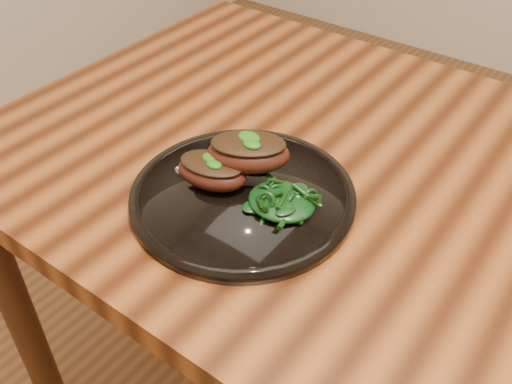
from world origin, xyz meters
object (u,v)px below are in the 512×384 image
lamb_chop_front (212,170)px  greens_heap (282,198)px  desk (482,268)px  plate (243,196)px

lamb_chop_front → greens_heap: bearing=8.9°
lamb_chop_front → greens_heap: 0.11m
desk → greens_heap: greens_heap is taller
lamb_chop_front → greens_heap: lamb_chop_front is taller
desk → greens_heap: size_ratio=17.11×
desk → greens_heap: (-0.24, -0.16, 0.12)m
plate → greens_heap: 0.07m
lamb_chop_front → greens_heap: size_ratio=1.21×
plate → lamb_chop_front: 0.06m
greens_heap → plate: bearing=-174.8°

